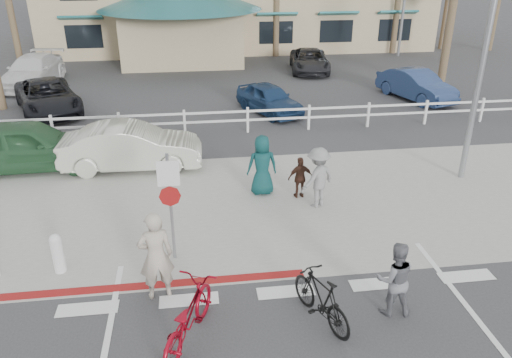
{
  "coord_description": "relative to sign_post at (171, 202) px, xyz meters",
  "views": [
    {
      "loc": [
        -1.75,
        -7.64,
        6.53
      ],
      "look_at": [
        -0.3,
        3.03,
        1.5
      ],
      "focal_mm": 35.0,
      "sensor_mm": 36.0,
      "label": 1
    }
  ],
  "objects": [
    {
      "name": "ground",
      "position": [
        2.3,
        -2.2,
        -1.45
      ],
      "size": [
        140.0,
        140.0,
        0.0
      ],
      "primitive_type": "plane",
      "color": "#333335"
    },
    {
      "name": "sidewalk_plaza",
      "position": [
        2.3,
        2.3,
        -1.44
      ],
      "size": [
        22.0,
        7.0,
        0.01
      ],
      "primitive_type": "cube",
      "color": "gray",
      "rests_on": "ground"
    },
    {
      "name": "cross_street",
      "position": [
        2.3,
        6.3,
        -1.45
      ],
      "size": [
        40.0,
        5.0,
        0.01
      ],
      "primitive_type": "cube",
      "color": "#333335",
      "rests_on": "ground"
    },
    {
      "name": "parking_lot",
      "position": [
        2.3,
        15.8,
        -1.45
      ],
      "size": [
        50.0,
        16.0,
        0.01
      ],
      "primitive_type": "cube",
      "color": "#333335",
      "rests_on": "ground"
    },
    {
      "name": "curb_red",
      "position": [
        -0.7,
        -1.0,
        -1.44
      ],
      "size": [
        7.0,
        0.25,
        0.02
      ],
      "primitive_type": "cube",
      "color": "maroon",
      "rests_on": "ground"
    },
    {
      "name": "rail_fence",
      "position": [
        2.8,
        8.3,
        -0.95
      ],
      "size": [
        29.4,
        0.16,
        1.0
      ],
      "primitive_type": null,
      "color": "silver",
      "rests_on": "ground"
    },
    {
      "name": "sign_post",
      "position": [
        0.0,
        0.0,
        0.0
      ],
      "size": [
        0.5,
        0.1,
        2.9
      ],
      "primitive_type": null,
      "color": "gray",
      "rests_on": "ground"
    },
    {
      "name": "bollard_0",
      "position": [
        -2.5,
        -0.2,
        -0.97
      ],
      "size": [
        0.26,
        0.26,
        0.95
      ],
      "primitive_type": null,
      "color": "silver",
      "rests_on": "ground"
    },
    {
      "name": "streetlight_0",
      "position": [
        8.8,
        3.3,
        3.05
      ],
      "size": [
        0.6,
        2.0,
        9.0
      ],
      "primitive_type": null,
      "color": "gray",
      "rests_on": "ground"
    },
    {
      "name": "info_sign",
      "position": [
        16.3,
        19.8,
        1.35
      ],
      "size": [
        1.2,
        0.16,
        5.6
      ],
      "primitive_type": null,
      "color": "navy",
      "rests_on": "ground"
    },
    {
      "name": "bike_red",
      "position": [
        0.29,
        -2.73,
        -0.9
      ],
      "size": [
        1.5,
        2.2,
        1.09
      ],
      "primitive_type": "imported",
      "rotation": [
        0.0,
        0.0,
        2.73
      ],
      "color": "maroon",
      "rests_on": "ground"
    },
    {
      "name": "rider_red",
      "position": [
        -0.3,
        -1.36,
        -0.48
      ],
      "size": [
        0.78,
        0.59,
        1.94
      ],
      "primitive_type": "imported",
      "rotation": [
        0.0,
        0.0,
        3.33
      ],
      "color": "#B2A595",
      "rests_on": "ground"
    },
    {
      "name": "bike_black",
      "position": [
        2.79,
        -2.53,
        -0.93
      ],
      "size": [
        1.11,
        1.8,
        1.05
      ],
      "primitive_type": "imported",
      "rotation": [
        0.0,
        0.0,
        3.53
      ],
      "color": "black",
      "rests_on": "ground"
    },
    {
      "name": "rider_black",
      "position": [
        4.22,
        -2.47,
        -0.67
      ],
      "size": [
        0.83,
        0.68,
        1.56
      ],
      "primitive_type": "imported",
      "rotation": [
        0.0,
        0.0,
        3.02
      ],
      "color": "slate",
      "rests_on": "ground"
    },
    {
      "name": "pedestrian_a",
      "position": [
        3.86,
        2.06,
        -0.59
      ],
      "size": [
        1.27,
        1.13,
        1.71
      ],
      "primitive_type": "imported",
      "rotation": [
        0.0,
        0.0,
        3.71
      ],
      "color": "gray",
      "rests_on": "ground"
    },
    {
      "name": "pedestrian_child",
      "position": [
        3.51,
        2.63,
        -0.84
      ],
      "size": [
        0.75,
        0.37,
        1.23
      ],
      "primitive_type": "imported",
      "rotation": [
        0.0,
        0.0,
        3.25
      ],
      "color": "#3C2118",
      "rests_on": "ground"
    },
    {
      "name": "pedestrian_b",
      "position": [
        2.48,
        3.02,
        -0.56
      ],
      "size": [
        0.88,
        0.59,
        1.77
      ],
      "primitive_type": "imported",
      "rotation": [
        0.0,
        0.0,
        3.17
      ],
      "color": "#0E393B",
      "rests_on": "ground"
    },
    {
      "name": "car_white_sedan",
      "position": [
        -1.39,
        5.42,
        -0.72
      ],
      "size": [
        4.48,
        1.67,
        1.46
      ],
      "primitive_type": "imported",
      "rotation": [
        0.0,
        0.0,
        1.54
      ],
      "color": "beige",
      "rests_on": "ground"
    },
    {
      "name": "car_red_compact",
      "position": [
        -4.66,
        5.82,
        -0.65
      ],
      "size": [
        4.77,
        2.05,
        1.6
      ],
      "primitive_type": "imported",
      "rotation": [
        0.0,
        0.0,
        1.61
      ],
      "color": "#295733",
      "rests_on": "ground"
    },
    {
      "name": "lot_car_0",
      "position": [
        -5.52,
        12.08,
        -0.77
      ],
      "size": [
        3.91,
        5.4,
        1.37
      ],
      "primitive_type": "imported",
      "rotation": [
        0.0,
        0.0,
        0.37
      ],
      "color": "black",
      "rests_on": "ground"
    },
    {
      "name": "lot_car_2",
      "position": [
        3.92,
        10.69,
        -0.83
      ],
      "size": [
        2.87,
        3.93,
        1.24
      ],
      "primitive_type": "imported",
      "rotation": [
        0.0,
        0.0,
        0.43
      ],
      "color": "navy",
      "rests_on": "ground"
    },
    {
      "name": "lot_car_3",
      "position": [
        11.03,
        11.81,
        -0.76
      ],
      "size": [
        2.69,
        4.41,
        1.37
      ],
      "primitive_type": "imported",
      "rotation": [
        0.0,
        0.0,
        0.32
      ],
      "color": "navy",
      "rests_on": "ground"
    },
    {
      "name": "lot_car_4",
      "position": [
        -7.37,
        16.98,
        -0.71
      ],
      "size": [
        2.66,
        5.33,
        1.49
      ],
      "primitive_type": "imported",
      "rotation": [
        0.0,
        0.0,
        -0.12
      ],
      "color": "white",
      "rests_on": "ground"
    },
    {
      "name": "lot_car_5",
      "position": [
        7.45,
        18.15,
        -0.83
      ],
      "size": [
        2.68,
        4.72,
        1.24
      ],
      "primitive_type": "imported",
      "rotation": [
        0.0,
        0.0,
        -0.14
      ],
      "color": "black",
      "rests_on": "ground"
    }
  ]
}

